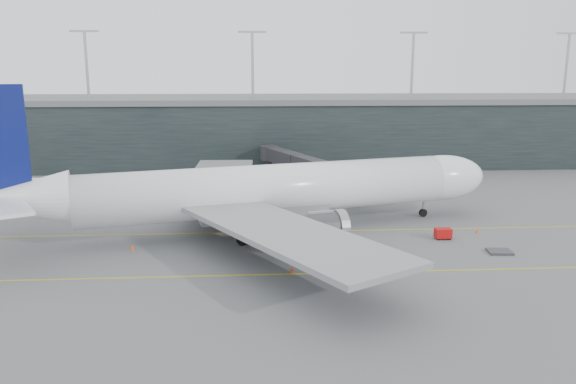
{
  "coord_description": "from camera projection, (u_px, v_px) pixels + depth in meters",
  "views": [
    {
      "loc": [
        4.52,
        -75.87,
        20.89
      ],
      "look_at": [
        9.24,
        -4.0,
        5.43
      ],
      "focal_mm": 35.0,
      "sensor_mm": 36.0,
      "label": 1
    }
  ],
  "objects": [
    {
      "name": "terminal",
      "position": [
        232.0,
        129.0,
        133.1
      ],
      "size": [
        240.0,
        36.0,
        29.0
      ],
      "color": "black",
      "rests_on": "ground"
    },
    {
      "name": "taxiline_lead_main",
      "position": [
        255.0,
        194.0,
        97.95
      ],
      "size": [
        0.25,
        60.0,
        0.02
      ],
      "primitive_type": "cube",
      "color": "gold",
      "rests_on": "ground"
    },
    {
      "name": "gse_cart",
      "position": [
        443.0,
        233.0,
        71.41
      ],
      "size": [
        2.04,
        1.31,
        1.38
      ],
      "rotation": [
        0.0,
        0.0,
        0.01
      ],
      "color": "#AD0D0C",
      "rests_on": "ground"
    },
    {
      "name": "cone_wing_port",
      "position": [
        277.0,
        205.0,
        88.51
      ],
      "size": [
        0.4,
        0.4,
        0.64
      ],
      "primitive_type": "cone",
      "color": "red",
      "rests_on": "ground"
    },
    {
      "name": "uld_b",
      "position": [
        203.0,
        199.0,
        90.04
      ],
      "size": [
        2.18,
        2.0,
        1.6
      ],
      "rotation": [
        0.0,
        0.0,
        0.42
      ],
      "color": "#3D3D42",
      "rests_on": "ground"
    },
    {
      "name": "cone_tail",
      "position": [
        132.0,
        247.0,
        66.97
      ],
      "size": [
        0.47,
        0.47,
        0.75
      ],
      "primitive_type": "cone",
      "color": "#F1490D",
      "rests_on": "ground"
    },
    {
      "name": "uld_a",
      "position": [
        191.0,
        203.0,
        86.88
      ],
      "size": [
        2.25,
        1.92,
        1.83
      ],
      "rotation": [
        0.0,
        0.0,
        0.17
      ],
      "color": "#3D3D42",
      "rests_on": "ground"
    },
    {
      "name": "main_aircraft",
      "position": [
        266.0,
        191.0,
        74.03
      ],
      "size": [
        68.91,
        63.48,
        19.58
      ],
      "rotation": [
        0.0,
        0.0,
        0.26
      ],
      "color": "white",
      "rests_on": "ground"
    },
    {
      "name": "baggage_dolly",
      "position": [
        500.0,
        252.0,
        66.06
      ],
      "size": [
        2.92,
        2.44,
        0.27
      ],
      "primitive_type": "cube",
      "rotation": [
        0.0,
        0.0,
        -0.1
      ],
      "color": "#343338",
      "rests_on": "ground"
    },
    {
      "name": "taxiline_b",
      "position": [
        210.0,
        276.0,
        58.6
      ],
      "size": [
        160.0,
        0.25,
        0.02
      ],
      "primitive_type": "cube",
      "color": "gold",
      "rests_on": "ground"
    },
    {
      "name": "cone_nose",
      "position": [
        477.0,
        230.0,
        74.24
      ],
      "size": [
        0.42,
        0.42,
        0.66
      ],
      "primitive_type": "cone",
      "color": "#FB560D",
      "rests_on": "ground"
    },
    {
      "name": "cone_wing_stbd",
      "position": [
        292.0,
        270.0,
        59.62
      ],
      "size": [
        0.39,
        0.39,
        0.61
      ],
      "primitive_type": "cone",
      "color": "red",
      "rests_on": "ground"
    },
    {
      "name": "jet_bridge",
      "position": [
        320.0,
        165.0,
        100.36
      ],
      "size": [
        18.1,
        42.81,
        6.17
      ],
      "rotation": [
        0.0,
        0.0,
        0.39
      ],
      "color": "#29292E",
      "rests_on": "ground"
    },
    {
      "name": "uld_c",
      "position": [
        224.0,
        202.0,
        88.4
      ],
      "size": [
        2.09,
        1.87,
        1.59
      ],
      "rotation": [
        0.0,
        0.0,
        -0.32
      ],
      "color": "#3D3D42",
      "rests_on": "ground"
    },
    {
      "name": "taxiline_a",
      "position": [
        218.0,
        233.0,
        74.21
      ],
      "size": [
        160.0,
        0.25,
        0.02
      ],
      "primitive_type": "cube",
      "color": "gold",
      "rests_on": "ground"
    },
    {
      "name": "ground",
      "position": [
        220.0,
        225.0,
        78.12
      ],
      "size": [
        320.0,
        320.0,
        0.0
      ],
      "primitive_type": "plane",
      "color": "#58585D",
      "rests_on": "ground"
    }
  ]
}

